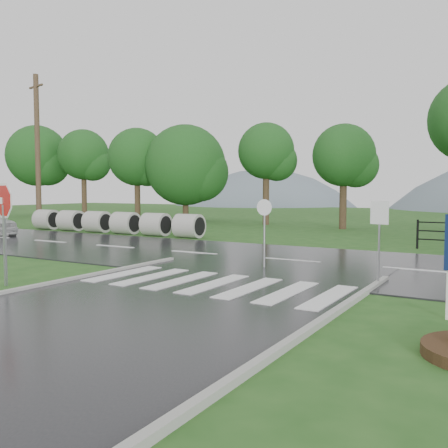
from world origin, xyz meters
The scene contains 9 objects.
ground centered at (0.00, 0.00, 0.00)m, with size 120.00×120.00×0.00m, color #24521B.
main_road centered at (0.00, 10.00, 0.00)m, with size 90.00×8.00×0.04m, color black.
crosswalk centered at (0.00, 5.00, 0.06)m, with size 6.50×2.80×0.02m.
treeline centered at (1.00, 24.00, 0.00)m, with size 83.20×5.20×10.00m.
culvert_pipes centered at (-12.94, 15.00, 0.60)m, with size 11.80×1.20×1.20m.
stop_sign centered at (-4.55, 2.35, 1.92)m, with size 1.21×0.28×2.77m.
reg_sign_small centered at (3.54, 7.16, 1.52)m, with size 0.47×0.11×2.14m.
reg_sign_round centered at (-0.13, 8.12, 1.36)m, with size 0.50×0.06×2.13m.
utility_pole_west centered at (-19.50, 15.50, 4.85)m, with size 1.67×0.50×9.54m.
Camera 1 is at (6.55, -5.56, 2.44)m, focal length 40.00 mm.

